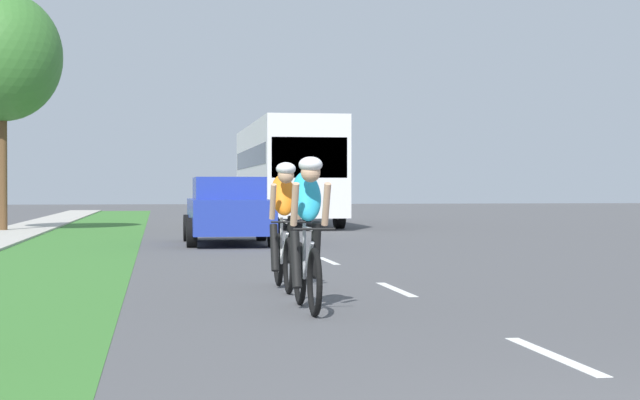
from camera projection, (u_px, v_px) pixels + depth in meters
ground_plane at (284, 242)px, 23.79m from camera, size 120.00×120.00×0.00m
grass_verge at (79, 244)px, 23.05m from camera, size 2.74×70.00×0.01m
lane_markings_center at (266, 235)px, 27.74m from camera, size 0.12×52.71×0.01m
cyclist_lead at (307, 232)px, 10.44m from camera, size 0.42×1.72×1.58m
cyclist_trailing at (284, 225)px, 12.60m from camera, size 0.42×1.72×1.58m
sedan_blue at (229, 210)px, 23.18m from camera, size 1.98×4.30×1.52m
bus_white at (285, 168)px, 35.56m from camera, size 2.78×11.60×3.48m
street_tree_near at (3, 57)px, 29.63m from camera, size 3.44×3.44×7.02m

